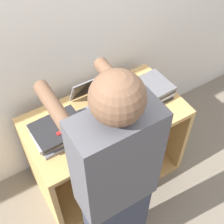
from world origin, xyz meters
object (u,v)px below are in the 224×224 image
at_px(laptop_stack_left, 58,131).
at_px(person, 115,190).
at_px(laptop_stack_right, 147,91).
at_px(laptop_open, 101,105).

distance_m(laptop_stack_left, person, 0.56).
distance_m(laptop_stack_right, person, 0.83).
relative_size(laptop_stack_right, person, 0.20).
bearing_deg(person, laptop_open, 66.65).
xyz_separation_m(laptop_stack_right, person, (-0.61, -0.55, 0.04)).
relative_size(laptop_open, laptop_stack_left, 1.06).
xyz_separation_m(laptop_stack_left, person, (0.08, -0.56, 0.04)).
bearing_deg(laptop_open, person, -113.35).
height_order(laptop_open, laptop_stack_right, laptop_open).
bearing_deg(laptop_stack_left, laptop_open, 9.39).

